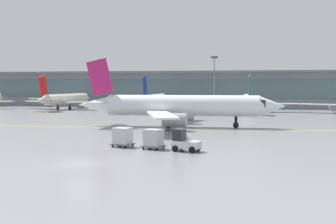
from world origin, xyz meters
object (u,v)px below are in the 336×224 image
(gate_airplane_2, at_px, (155,100))
(apron_light_mast_1, at_px, (214,80))
(taxiing_regional_jet, at_px, (180,106))
(baggage_tug, at_px, (184,142))
(cargo_dolly_lead, at_px, (153,138))
(gate_airplane_3, at_px, (248,101))
(gate_airplane_1, at_px, (66,99))
(cargo_dolly_trailing, at_px, (123,136))

(gate_airplane_2, relative_size, apron_light_mast_1, 1.86)
(gate_airplane_2, distance_m, taxiing_regional_jet, 41.01)
(baggage_tug, relative_size, cargo_dolly_lead, 1.18)
(gate_airplane_3, distance_m, taxiing_regional_jet, 38.55)
(gate_airplane_1, height_order, baggage_tug, gate_airplane_1)
(baggage_tug, relative_size, apron_light_mast_1, 0.22)
(gate_airplane_1, distance_m, gate_airplane_2, 22.07)
(taxiing_regional_jet, distance_m, cargo_dolly_trailing, 21.49)
(gate_airplane_2, height_order, gate_airplane_3, same)
(baggage_tug, height_order, cargo_dolly_trailing, baggage_tug)
(gate_airplane_1, distance_m, baggage_tug, 72.75)
(gate_airplane_3, distance_m, cargo_dolly_trailing, 59.84)
(taxiing_regional_jet, height_order, apron_light_mast_1, apron_light_mast_1)
(cargo_dolly_trailing, bearing_deg, gate_airplane_1, 133.23)
(gate_airplane_1, bearing_deg, baggage_tug, -140.57)
(taxiing_regional_jet, xyz_separation_m, apron_light_mast_1, (-0.87, 51.28, 4.26))
(taxiing_regional_jet, bearing_deg, cargo_dolly_trailing, -98.47)
(gate_airplane_2, height_order, baggage_tug, gate_airplane_2)
(gate_airplane_3, distance_m, cargo_dolly_lead, 60.18)
(gate_airplane_2, bearing_deg, apron_light_mast_1, -46.79)
(apron_light_mast_1, bearing_deg, baggage_tug, -85.61)
(gate_airplane_3, bearing_deg, apron_light_mast_1, 29.54)
(gate_airplane_3, relative_size, taxiing_regional_jet, 0.80)
(gate_airplane_3, xyz_separation_m, taxiing_regional_jet, (-8.20, -37.66, 0.60))
(taxiing_regional_jet, bearing_deg, gate_airplane_2, 105.68)
(gate_airplane_1, relative_size, taxiing_regional_jet, 0.80)
(gate_airplane_1, bearing_deg, gate_airplane_2, -81.38)
(apron_light_mast_1, bearing_deg, gate_airplane_1, -158.44)
(gate_airplane_2, relative_size, cargo_dolly_trailing, 10.21)
(cargo_dolly_trailing, bearing_deg, gate_airplane_2, 114.46)
(cargo_dolly_lead, bearing_deg, apron_light_mast_1, 105.33)
(gate_airplane_3, bearing_deg, gate_airplane_2, 83.14)
(gate_airplane_1, xyz_separation_m, cargo_dolly_trailing, (33.78, -58.89, -1.40))
(gate_airplane_3, distance_m, apron_light_mast_1, 17.08)
(gate_airplane_2, height_order, taxiing_regional_jet, taxiing_regional_jet)
(gate_airplane_1, relative_size, gate_airplane_2, 1.00)
(gate_airplane_2, bearing_deg, cargo_dolly_lead, -167.58)
(gate_airplane_2, distance_m, apron_light_mast_1, 18.51)
(cargo_dolly_lead, bearing_deg, cargo_dolly_trailing, -180.00)
(baggage_tug, height_order, cargo_dolly_lead, baggage_tug)
(gate_airplane_2, distance_m, cargo_dolly_lead, 62.72)
(baggage_tug, bearing_deg, cargo_dolly_trailing, 180.00)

